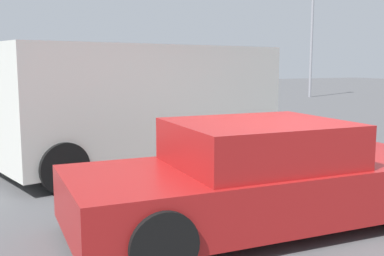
{
  "coord_description": "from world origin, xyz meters",
  "views": [
    {
      "loc": [
        -3.31,
        -4.42,
        1.9
      ],
      "look_at": [
        -0.28,
        2.03,
        0.9
      ],
      "focal_mm": 44.05,
      "sensor_mm": 36.0,
      "label": 1
    }
  ],
  "objects_px": {
    "sedan_foreground": "(264,178)",
    "pedestrian": "(93,95)",
    "van_white": "(143,101)",
    "light_post_mid": "(313,9)"
  },
  "relations": [
    {
      "from": "sedan_foreground",
      "to": "pedestrian",
      "type": "relative_size",
      "value": 2.68
    },
    {
      "from": "sedan_foreground",
      "to": "pedestrian",
      "type": "distance_m",
      "value": 7.95
    },
    {
      "from": "sedan_foreground",
      "to": "van_white",
      "type": "height_order",
      "value": "van_white"
    },
    {
      "from": "sedan_foreground",
      "to": "van_white",
      "type": "xyz_separation_m",
      "value": [
        -0.13,
        3.79,
        0.61
      ]
    },
    {
      "from": "van_white",
      "to": "light_post_mid",
      "type": "bearing_deg",
      "value": -152.24
    },
    {
      "from": "sedan_foreground",
      "to": "pedestrian",
      "type": "bearing_deg",
      "value": 92.51
    },
    {
      "from": "pedestrian",
      "to": "van_white",
      "type": "bearing_deg",
      "value": -3.54
    },
    {
      "from": "sedan_foreground",
      "to": "light_post_mid",
      "type": "height_order",
      "value": "light_post_mid"
    },
    {
      "from": "pedestrian",
      "to": "light_post_mid",
      "type": "xyz_separation_m",
      "value": [
        13.86,
        8.17,
        3.69
      ]
    },
    {
      "from": "van_white",
      "to": "sedan_foreground",
      "type": "bearing_deg",
      "value": 78.2
    }
  ]
}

